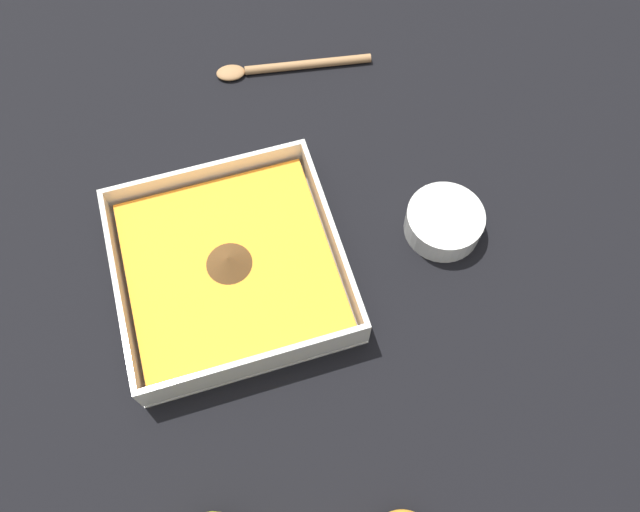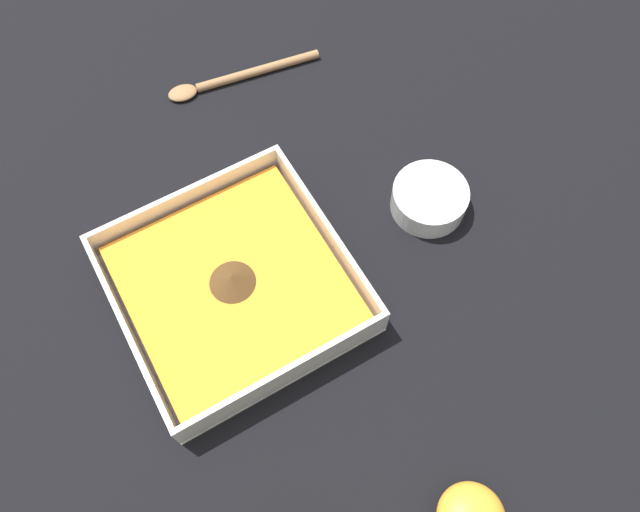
% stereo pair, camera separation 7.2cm
% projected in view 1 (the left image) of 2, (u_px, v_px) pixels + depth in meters
% --- Properties ---
extents(ground_plane, '(4.00, 4.00, 0.00)m').
position_uv_depth(ground_plane, '(232.00, 309.00, 0.72)').
color(ground_plane, black).
extents(square_dish, '(0.25, 0.25, 0.05)m').
position_uv_depth(square_dish, '(231.00, 268.00, 0.72)').
color(square_dish, silver).
rests_on(square_dish, ground_plane).
extents(spice_bowl, '(0.09, 0.09, 0.03)m').
position_uv_depth(spice_bowl, '(444.00, 222.00, 0.75)').
color(spice_bowl, silver).
rests_on(spice_bowl, ground_plane).
extents(wooden_spoon, '(0.22, 0.05, 0.01)m').
position_uv_depth(wooden_spoon, '(285.00, 67.00, 0.87)').
color(wooden_spoon, olive).
rests_on(wooden_spoon, ground_plane).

